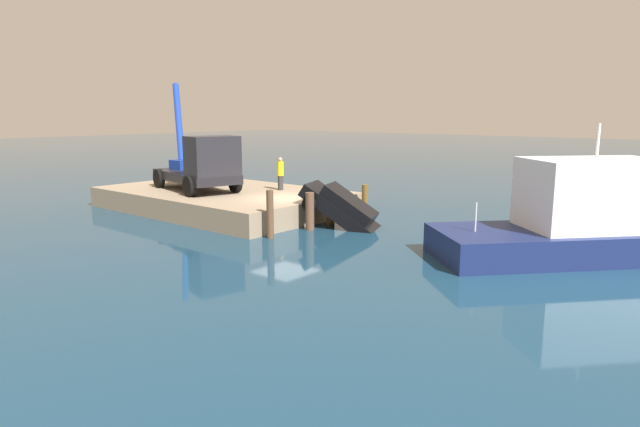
# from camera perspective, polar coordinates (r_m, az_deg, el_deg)

# --- Properties ---
(ground) EXTENTS (200.00, 200.00, 0.00)m
(ground) POSITION_cam_1_polar(r_m,az_deg,el_deg) (25.97, -3.66, -0.68)
(ground) COLOR navy
(dock) EXTENTS (12.54, 7.79, 1.04)m
(dock) POSITION_cam_1_polar(r_m,az_deg,el_deg) (29.14, -10.12, 1.44)
(dock) COLOR gray
(dock) RESTS_ON ground
(crane_truck) EXTENTS (8.19, 4.68, 5.69)m
(crane_truck) POSITION_cam_1_polar(r_m,az_deg,el_deg) (28.43, -12.20, 5.00)
(crane_truck) COLOR black
(crane_truck) RESTS_ON dock
(dock_worker) EXTENTS (0.34, 0.34, 1.69)m
(dock_worker) POSITION_cam_1_polar(r_m,az_deg,el_deg) (28.49, -4.13, 4.17)
(dock_worker) COLOR #313131
(dock_worker) RESTS_ON dock
(salvaged_car) EXTENTS (4.40, 3.08, 2.96)m
(salvaged_car) POSITION_cam_1_polar(r_m,az_deg,el_deg) (24.17, 2.93, 0.06)
(salvaged_car) COLOR black
(salvaged_car) RESTS_ON ground
(piling_near) EXTENTS (0.28, 0.28, 1.97)m
(piling_near) POSITION_cam_1_polar(r_m,az_deg,el_deg) (22.06, -5.21, -0.09)
(piling_near) COLOR brown
(piling_near) RESTS_ON ground
(piling_mid) EXTENTS (0.37, 0.37, 1.63)m
(piling_mid) POSITION_cam_1_polar(r_m,az_deg,el_deg) (23.58, -1.06, 0.22)
(piling_mid) COLOR brown
(piling_mid) RESTS_ON ground
(piling_far) EXTENTS (0.38, 0.38, 1.56)m
(piling_far) POSITION_cam_1_polar(r_m,az_deg,el_deg) (24.82, 1.09, 0.66)
(piling_far) COLOR brown
(piling_far) RESTS_ON ground
(piling_end) EXTENTS (0.30, 0.30, 1.57)m
(piling_end) POSITION_cam_1_polar(r_m,az_deg,el_deg) (26.71, 4.67, 1.33)
(piling_end) COLOR brown
(piling_end) RESTS_ON ground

